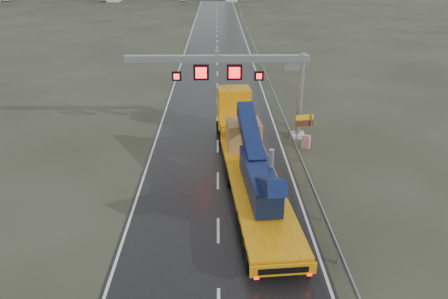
{
  "coord_description": "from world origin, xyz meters",
  "views": [
    {
      "loc": [
        0.01,
        -16.85,
        14.37
      ],
      "look_at": [
        0.4,
        8.19,
        3.2
      ],
      "focal_mm": 35.0,
      "sensor_mm": 36.0,
      "label": 1
    }
  ],
  "objects_px": {
    "sign_gantry": "(243,73)",
    "heavy_haul_truck": "(246,146)",
    "striped_barrier": "(306,142)",
    "exit_sign_pair": "(304,123)"
  },
  "relations": [
    {
      "from": "exit_sign_pair",
      "to": "striped_barrier",
      "type": "height_order",
      "value": "exit_sign_pair"
    },
    {
      "from": "striped_barrier",
      "to": "sign_gantry",
      "type": "bearing_deg",
      "value": 177.8
    },
    {
      "from": "sign_gantry",
      "to": "striped_barrier",
      "type": "height_order",
      "value": "sign_gantry"
    },
    {
      "from": "heavy_haul_truck",
      "to": "exit_sign_pair",
      "type": "height_order",
      "value": "heavy_haul_truck"
    },
    {
      "from": "sign_gantry",
      "to": "striped_barrier",
      "type": "xyz_separation_m",
      "value": [
        5.06,
        -2.4,
        -5.07
      ]
    },
    {
      "from": "sign_gantry",
      "to": "exit_sign_pair",
      "type": "relative_size",
      "value": 5.73
    },
    {
      "from": "exit_sign_pair",
      "to": "striped_barrier",
      "type": "bearing_deg",
      "value": -96.09
    },
    {
      "from": "sign_gantry",
      "to": "heavy_haul_truck",
      "type": "height_order",
      "value": "sign_gantry"
    },
    {
      "from": "exit_sign_pair",
      "to": "striped_barrier",
      "type": "xyz_separation_m",
      "value": [
        0.07,
        -0.87,
        -1.27
      ]
    },
    {
      "from": "exit_sign_pair",
      "to": "heavy_haul_truck",
      "type": "bearing_deg",
      "value": -146.53
    }
  ]
}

